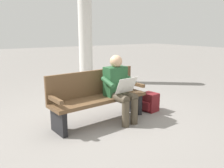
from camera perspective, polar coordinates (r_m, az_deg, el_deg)
The scene contains 5 objects.
ground_plane at distance 4.25m, azimuth -2.88°, elevation -9.12°, with size 40.00×40.00×0.00m, color gray.
bench_near at distance 4.15m, azimuth -3.52°, elevation -2.94°, with size 1.84×0.66×0.90m.
person_seated at distance 4.11m, azimuth 1.79°, elevation -0.65°, with size 0.60×0.60×1.18m.
backpack at distance 4.79m, azimuth 9.20°, elevation -4.39°, with size 0.32×0.33×0.37m.
support_pillar at distance 7.36m, azimuth -6.61°, elevation 15.33°, with size 0.42×0.42×3.84m, color silver.
Camera 1 is at (1.95, 3.42, 1.58)m, focal length 37.43 mm.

